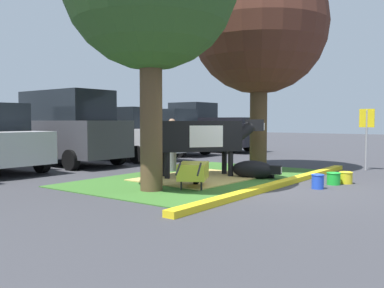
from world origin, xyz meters
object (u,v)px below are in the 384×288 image
at_px(parking_sign, 367,127).
at_px(suv_dark_grey, 67,128).
at_px(bucket_yellow, 346,177).
at_px(sedan_silver, 128,134).
at_px(shade_tree_right, 259,27).
at_px(calf_lying, 254,170).
at_px(pickup_truck_black, 206,129).
at_px(person_handler, 172,143).
at_px(cow_holstein, 201,136).
at_px(wheelbarrow, 193,171).
at_px(bucket_blue, 318,181).
at_px(bucket_green, 334,178).
at_px(hatchback_white, 167,132).

distance_m(parking_sign, suv_dark_grey, 9.75).
relative_size(bucket_yellow, sedan_silver, 0.08).
bearing_deg(shade_tree_right, sedan_silver, 88.64).
bearing_deg(shade_tree_right, bucket_yellow, -111.20).
bearing_deg(calf_lying, sedan_silver, 73.88).
bearing_deg(pickup_truck_black, shade_tree_right, -134.25).
bearing_deg(person_handler, cow_holstein, -110.74).
relative_size(wheelbarrow, suv_dark_grey, 0.33).
bearing_deg(shade_tree_right, suv_dark_grey, 112.32).
xyz_separation_m(shade_tree_right, wheelbarrow, (-3.97, -0.49, -3.95)).
bearing_deg(bucket_blue, suv_dark_grey, 91.01).
bearing_deg(person_handler, wheelbarrow, -131.89).
xyz_separation_m(cow_holstein, bucket_blue, (0.06, -3.17, -0.93)).
distance_m(person_handler, bucket_blue, 4.69).
relative_size(bucket_green, pickup_truck_black, 0.06).
height_order(person_handler, sedan_silver, sedan_silver).
distance_m(cow_holstein, pickup_truck_black, 9.91).
height_order(wheelbarrow, sedan_silver, sedan_silver).
xyz_separation_m(shade_tree_right, person_handler, (-1.83, 1.90, -3.50)).
bearing_deg(hatchback_white, bucket_green, -116.54).
xyz_separation_m(wheelbarrow, suv_dark_grey, (1.50, 6.52, 0.88)).
bearing_deg(suv_dark_grey, sedan_silver, -6.27).
distance_m(calf_lying, parking_sign, 4.30).
bearing_deg(shade_tree_right, bucket_blue, -130.49).
bearing_deg(hatchback_white, person_handler, -138.65).
xyz_separation_m(bucket_blue, bucket_yellow, (1.16, -0.26, -0.02)).
bearing_deg(shade_tree_right, calf_lying, -155.17).
height_order(bucket_green, suv_dark_grey, suv_dark_grey).
bearing_deg(sedan_silver, hatchback_white, 7.14).
height_order(bucket_blue, bucket_green, bucket_blue).
bearing_deg(pickup_truck_black, bucket_blue, -133.13).
relative_size(bucket_blue, pickup_truck_black, 0.06).
bearing_deg(bucket_yellow, shade_tree_right, 68.80).
bearing_deg(shade_tree_right, pickup_truck_black, 45.75).
relative_size(wheelbarrow, sedan_silver, 0.35).
height_order(person_handler, pickup_truck_black, pickup_truck_black).
height_order(shade_tree_right, wheelbarrow, shade_tree_right).
bearing_deg(calf_lying, person_handler, 91.56).
xyz_separation_m(wheelbarrow, bucket_yellow, (2.81, -2.50, -0.24)).
bearing_deg(calf_lying, suv_dark_grey, 95.98).
bearing_deg(pickup_truck_black, calf_lying, -138.14).
bearing_deg(sedan_silver, person_handler, -117.10).
height_order(person_handler, hatchback_white, hatchback_white).
height_order(calf_lying, bucket_blue, calf_lying).
bearing_deg(sedan_silver, cow_holstein, -115.43).
xyz_separation_m(sedan_silver, hatchback_white, (2.80, 0.35, 0.00)).
relative_size(cow_holstein, bucket_yellow, 8.09).
bearing_deg(bucket_green, sedan_silver, 79.11).
distance_m(hatchback_white, pickup_truck_black, 2.90).
distance_m(shade_tree_right, wheelbarrow, 5.62).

